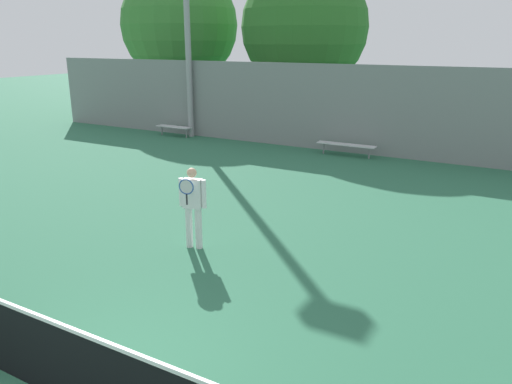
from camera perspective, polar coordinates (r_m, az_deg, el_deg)
tennis_net at (r=6.37m, az=-20.59°, el=-18.06°), size 10.89×0.09×1.08m
tennis_player at (r=10.09m, az=-7.24°, el=-1.29°), size 0.57×0.46×1.69m
bench_courtside_near at (r=22.61m, az=-9.39°, el=7.32°), size 1.72×0.40×0.45m
bench_courtside_far at (r=18.70m, az=10.26°, el=5.31°), size 2.20×0.40×0.45m
back_fence at (r=18.62m, az=16.35°, el=8.67°), size 34.01×0.06×3.27m
tree_green_tall at (r=29.74m, az=-8.72°, el=18.33°), size 6.48×6.48×8.16m
tree_green_broad at (r=25.57m, az=5.56°, el=18.25°), size 6.14×6.14×7.79m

